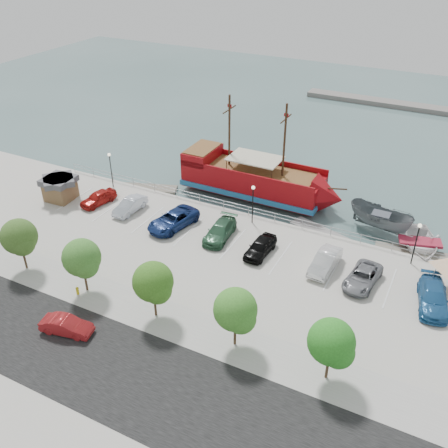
% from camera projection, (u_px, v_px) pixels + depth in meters
% --- Properties ---
extents(ground, '(160.00, 160.00, 0.00)m').
position_uv_depth(ground, '(224.00, 263.00, 47.60)').
color(ground, '#3A5857').
extents(land_slab, '(100.00, 58.00, 1.20)m').
position_uv_depth(land_slab, '(73.00, 433.00, 31.44)').
color(land_slab, '#B6B1A3').
rests_on(land_slab, ground).
extents(street, '(100.00, 8.00, 0.04)m').
position_uv_depth(street, '(120.00, 371.00, 34.92)').
color(street, black).
rests_on(street, land_slab).
extents(sidewalk, '(100.00, 4.00, 0.05)m').
position_uv_depth(sidewalk, '(167.00, 319.00, 39.47)').
color(sidewalk, '#A19E99').
rests_on(sidewalk, land_slab).
extents(seawall_railing, '(50.00, 0.06, 1.00)m').
position_uv_depth(seawall_railing, '(257.00, 213.00, 52.73)').
color(seawall_railing, gray).
rests_on(seawall_railing, land_slab).
extents(far_shore, '(40.00, 3.00, 0.80)m').
position_uv_depth(far_shore, '(421.00, 108.00, 85.31)').
color(far_shore, slate).
rests_on(far_shore, ground).
extents(pirate_ship, '(19.38, 5.44, 12.20)m').
position_uv_depth(pirate_ship, '(264.00, 182.00, 57.62)').
color(pirate_ship, maroon).
rests_on(pirate_ship, ground).
extents(patrol_boat, '(7.48, 4.56, 2.72)m').
position_uv_depth(patrol_boat, '(380.00, 221.00, 51.59)').
color(patrol_boat, slate).
rests_on(patrol_boat, ground).
extents(speedboat, '(6.41, 7.71, 1.38)m').
position_uv_depth(speedboat, '(419.00, 245.00, 48.98)').
color(speedboat, silver).
rests_on(speedboat, ground).
extents(dock_west, '(7.10, 4.17, 0.39)m').
position_uv_depth(dock_west, '(148.00, 189.00, 60.25)').
color(dock_west, '#716A5C').
rests_on(dock_west, ground).
extents(dock_mid, '(6.73, 3.83, 0.37)m').
position_uv_depth(dock_mid, '(320.00, 232.00, 51.97)').
color(dock_mid, gray).
rests_on(dock_mid, ground).
extents(dock_east, '(7.96, 3.19, 0.44)m').
position_uv_depth(dock_east, '(416.00, 256.00, 48.23)').
color(dock_east, gray).
rests_on(dock_east, ground).
extents(shed, '(3.36, 3.36, 2.64)m').
position_uv_depth(shed, '(60.00, 188.00, 55.68)').
color(shed, brown).
rests_on(shed, land_slab).
extents(street_sedan, '(4.28, 2.23, 1.34)m').
position_uv_depth(street_sedan, '(66.00, 326.00, 37.88)').
color(street_sedan, '#AA1D20').
rests_on(street_sedan, street).
extents(fire_hydrant, '(0.26, 0.26, 0.75)m').
position_uv_depth(fire_hydrant, '(77.00, 290.00, 41.88)').
color(fire_hydrant, gold).
rests_on(fire_hydrant, sidewalk).
extents(lamp_post_left, '(0.36, 0.36, 4.28)m').
position_uv_depth(lamp_post_left, '(110.00, 164.00, 57.43)').
color(lamp_post_left, black).
rests_on(lamp_post_left, land_slab).
extents(lamp_post_mid, '(0.36, 0.36, 4.28)m').
position_uv_depth(lamp_post_mid, '(253.00, 198.00, 50.48)').
color(lamp_post_mid, black).
rests_on(lamp_post_mid, land_slab).
extents(lamp_post_right, '(0.36, 0.36, 4.28)m').
position_uv_depth(lamp_post_right, '(417.00, 237.00, 44.30)').
color(lamp_post_right, black).
rests_on(lamp_post_right, land_slab).
extents(tree_b, '(3.30, 3.20, 5.00)m').
position_uv_depth(tree_b, '(20.00, 238.00, 43.44)').
color(tree_b, '#473321').
rests_on(tree_b, sidewalk).
extents(tree_c, '(3.30, 3.20, 5.00)m').
position_uv_depth(tree_c, '(82.00, 259.00, 40.73)').
color(tree_c, '#473321').
rests_on(tree_c, sidewalk).
extents(tree_d, '(3.30, 3.20, 5.00)m').
position_uv_depth(tree_d, '(154.00, 284.00, 38.03)').
color(tree_d, '#473321').
rests_on(tree_d, sidewalk).
extents(tree_e, '(3.30, 3.20, 5.00)m').
position_uv_depth(tree_e, '(237.00, 312.00, 35.33)').
color(tree_e, '#473321').
rests_on(tree_e, sidewalk).
extents(tree_f, '(3.30, 3.20, 5.00)m').
position_uv_depth(tree_f, '(333.00, 344.00, 32.63)').
color(tree_f, '#473321').
rests_on(tree_f, sidewalk).
extents(parked_car_a, '(2.60, 4.58, 1.47)m').
position_uv_depth(parked_car_a, '(98.00, 198.00, 55.09)').
color(parked_car_a, '#A41813').
rests_on(parked_car_a, land_slab).
extents(parked_car_b, '(1.75, 4.51, 1.46)m').
position_uv_depth(parked_car_b, '(130.00, 206.00, 53.58)').
color(parked_car_b, silver).
rests_on(parked_car_b, land_slab).
extents(parked_car_c, '(3.85, 6.31, 1.63)m').
position_uv_depth(parked_car_c, '(173.00, 220.00, 50.90)').
color(parked_car_c, navy).
rests_on(parked_car_c, land_slab).
extents(parked_car_d, '(2.55, 5.37, 1.51)m').
position_uv_depth(parked_car_d, '(220.00, 231.00, 49.19)').
color(parked_car_d, '#2C593B').
rests_on(parked_car_d, land_slab).
extents(parked_car_e, '(2.04, 4.59, 1.53)m').
position_uv_depth(parked_car_e, '(260.00, 247.00, 46.79)').
color(parked_car_e, black).
rests_on(parked_car_e, land_slab).
extents(parked_car_f, '(1.99, 4.97, 1.60)m').
position_uv_depth(parked_car_f, '(325.00, 262.00, 44.73)').
color(parked_car_f, silver).
rests_on(parked_car_f, land_slab).
extents(parked_car_g, '(2.88, 5.23, 1.39)m').
position_uv_depth(parked_car_g, '(362.00, 277.00, 42.96)').
color(parked_car_g, gray).
rests_on(parked_car_g, land_slab).
extents(parked_car_h, '(3.27, 5.87, 1.61)m').
position_uv_depth(parked_car_h, '(433.00, 297.00, 40.50)').
color(parked_car_h, '#245F98').
rests_on(parked_car_h, land_slab).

